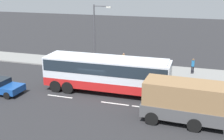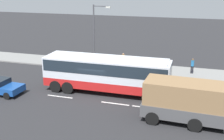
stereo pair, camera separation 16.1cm
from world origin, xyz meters
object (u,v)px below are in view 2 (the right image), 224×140
(pedestrian_at_crossing, at_px, (192,65))
(pedestrian_near_curb, at_px, (123,59))
(street_lamp, at_px, (96,33))
(coach_bus, at_px, (106,71))
(cargo_truck, at_px, (197,102))

(pedestrian_at_crossing, bearing_deg, pedestrian_near_curb, -95.24)
(street_lamp, bearing_deg, pedestrian_at_crossing, 6.92)
(coach_bus, height_order, street_lamp, street_lamp)
(coach_bus, distance_m, cargo_truck, 8.74)
(pedestrian_near_curb, bearing_deg, street_lamp, -59.37)
(coach_bus, bearing_deg, pedestrian_at_crossing, 45.90)
(street_lamp, bearing_deg, cargo_truck, -41.96)
(coach_bus, xyz_separation_m, pedestrian_near_curb, (-0.53, 7.94, -0.98))
(coach_bus, height_order, pedestrian_near_curb, coach_bus)
(cargo_truck, xyz_separation_m, pedestrian_at_crossing, (-0.62, 11.36, -0.51))
(coach_bus, distance_m, street_lamp, 7.52)
(coach_bus, xyz_separation_m, pedestrian_at_crossing, (7.28, 7.66, -0.95))
(coach_bus, distance_m, pedestrian_at_crossing, 10.61)
(pedestrian_near_curb, xyz_separation_m, pedestrian_at_crossing, (7.81, -0.28, 0.03))
(cargo_truck, bearing_deg, pedestrian_near_curb, 128.01)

